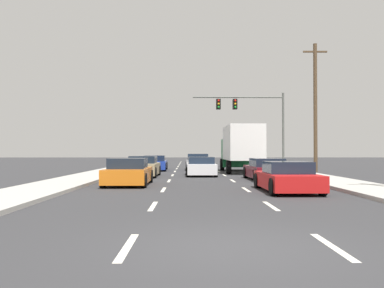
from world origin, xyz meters
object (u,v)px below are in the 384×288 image
at_px(car_silver, 198,163).
at_px(utility_pole_mid, 315,106).
at_px(traffic_signal_mast, 246,111).
at_px(car_maroon, 266,170).
at_px(car_red, 287,178).
at_px(car_blue, 155,163).
at_px(box_truck, 241,146).
at_px(car_white, 201,167).
at_px(car_orange, 128,173).
at_px(car_tan, 143,167).

distance_m(car_silver, utility_pole_mid, 10.58).
bearing_deg(utility_pole_mid, traffic_signal_mast, 118.99).
relative_size(car_maroon, car_red, 1.05).
relative_size(car_red, traffic_signal_mast, 0.49).
height_order(car_blue, box_truck, box_truck).
bearing_deg(utility_pole_mid, box_truck, -179.83).
bearing_deg(car_blue, traffic_signal_mast, 28.22).
xyz_separation_m(car_white, car_red, (3.04, -10.46, -0.03)).
xyz_separation_m(car_orange, car_red, (6.65, -3.12, -0.03)).
height_order(car_white, car_maroon, car_white).
bearing_deg(car_white, car_orange, -116.15).
bearing_deg(car_tan, car_blue, 89.48).
bearing_deg(car_orange, car_maroon, 25.56).
bearing_deg(traffic_signal_mast, box_truck, -101.09).
xyz_separation_m(car_white, box_truck, (3.11, 4.00, 1.38)).
bearing_deg(car_blue, car_maroon, -57.85).
relative_size(car_silver, traffic_signal_mast, 0.52).
distance_m(car_maroon, traffic_signal_mast, 16.21).
distance_m(car_silver, box_truck, 5.34).
distance_m(car_blue, traffic_signal_mast, 10.35).
distance_m(car_orange, car_red, 7.34).
distance_m(car_blue, utility_pole_mid, 13.37).
relative_size(car_silver, car_white, 1.05).
bearing_deg(car_red, car_orange, 154.88).
height_order(car_blue, car_orange, car_orange).
xyz_separation_m(car_tan, car_maroon, (7.05, -2.95, -0.03)).
height_order(car_white, utility_pole_mid, utility_pole_mid).
bearing_deg(car_red, traffic_signal_mast, 85.99).
height_order(car_orange, traffic_signal_mast, traffic_signal_mast).
relative_size(car_orange, utility_pole_mid, 0.42).
bearing_deg(car_maroon, utility_pole_mid, 56.62).
height_order(car_tan, car_maroon, car_tan).
xyz_separation_m(car_maroon, traffic_signal_mast, (1.12, 15.45, 4.77)).
bearing_deg(car_white, car_silver, 90.07).
xyz_separation_m(box_truck, car_maroon, (0.34, -7.97, -1.40)).
bearing_deg(traffic_signal_mast, utility_pole_mid, -61.01).
bearing_deg(car_blue, car_silver, 15.75).
bearing_deg(car_maroon, car_white, 131.01).
xyz_separation_m(box_truck, car_red, (-0.07, -14.46, -1.42)).
distance_m(car_red, utility_pole_mid, 16.17).
height_order(car_orange, car_white, car_orange).
xyz_separation_m(car_blue, car_orange, (-0.08, -14.48, -0.01)).
relative_size(car_maroon, traffic_signal_mast, 0.52).
xyz_separation_m(car_silver, car_red, (3.05, -18.59, -0.08)).
height_order(traffic_signal_mast, utility_pole_mid, utility_pole_mid).
relative_size(car_tan, car_white, 0.96).
distance_m(car_maroon, car_red, 6.51).
distance_m(car_silver, car_white, 8.12).
xyz_separation_m(car_silver, box_truck, (3.12, -4.13, 1.34)).
bearing_deg(car_silver, car_red, -80.68).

